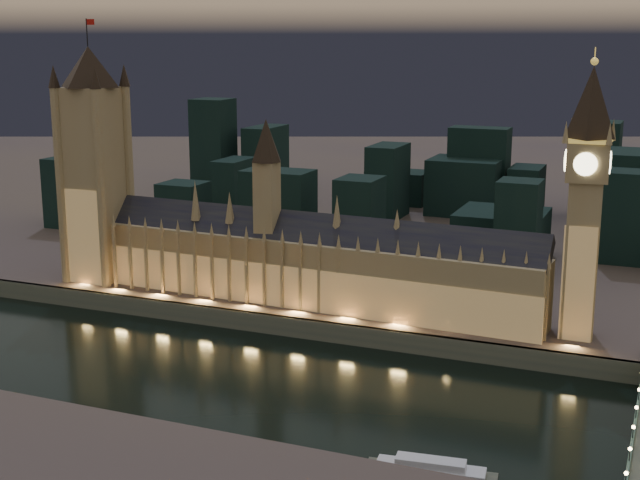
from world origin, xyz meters
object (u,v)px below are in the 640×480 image
at_px(elizabeth_tower, 586,180).
at_px(victoria_tower, 94,153).
at_px(river_boat, 430,469).
at_px(palace_of_westminster, 308,262).

bearing_deg(elizabeth_tower, victoria_tower, -180.00).
distance_m(victoria_tower, river_boat, 232.14).
relative_size(victoria_tower, elizabeth_tower, 1.10).
relative_size(palace_of_westminster, elizabeth_tower, 1.87).
relative_size(palace_of_westminster, river_boat, 5.34).
bearing_deg(elizabeth_tower, river_boat, -102.96).
xyz_separation_m(palace_of_westminster, river_boat, (85.27, -112.57, -24.81)).
distance_m(victoria_tower, elizabeth_tower, 218.00).
xyz_separation_m(elizabeth_tower, river_boat, (-25.95, -112.74, -66.62)).
xyz_separation_m(victoria_tower, elizabeth_tower, (218.00, 0.00, 1.08)).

